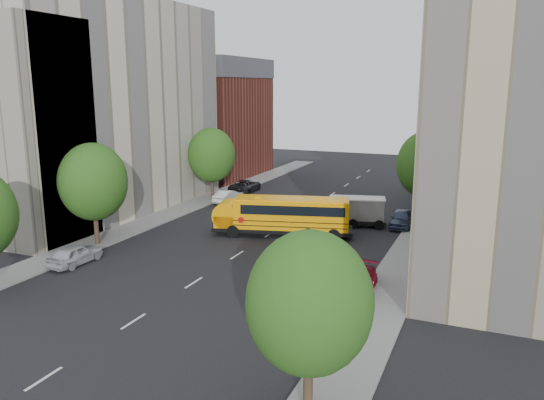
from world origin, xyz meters
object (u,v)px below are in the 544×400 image
Objects in this scene: safari_truck at (352,211)px; parked_car_1 at (228,196)px; street_tree_1 at (93,182)px; parked_car_5 at (428,184)px; parked_car_4 at (401,218)px; school_bus at (281,214)px; parked_car_0 at (75,254)px; parked_car_2 at (245,186)px; street_tree_4 at (426,165)px; street_tree_2 at (211,155)px; street_tree_5 at (440,153)px; parked_car_3 at (353,282)px; street_tree_3 at (309,303)px.

safari_truck is 1.51× the size of parked_car_1.
parked_car_5 is (20.60, 32.84, -4.25)m from street_tree_1.
parked_car_4 is at bearing 3.42° from safari_truck.
school_bus is at bearing 139.28° from parked_car_1.
school_bus is 16.04m from parked_car_0.
parked_car_4 is (19.20, -8.59, 0.02)m from parked_car_2.
street_tree_4 is at bearing 63.50° from parked_car_4.
street_tree_2 is 1.03× the size of street_tree_5.
street_tree_2 reaches higher than parked_car_1.
street_tree_4 is at bearing 39.29° from street_tree_1.
street_tree_4 is at bearing 26.44° from safari_truck.
street_tree_1 reaches higher than parked_car_5.
parked_car_2 reaches higher than parked_car_5.
street_tree_4 reaches higher than parked_car_3.
parked_car_5 is (8.60, 24.73, -1.09)m from school_bus.
street_tree_2 reaches higher than parked_car_3.
street_tree_3 is at bearing -93.97° from parked_car_5.
street_tree_5 is at bearing 53.75° from street_tree_1.
street_tree_2 is 25.06m from street_tree_5.
street_tree_2 is at bearing -149.92° from parked_car_5.
street_tree_2 is 1.56× the size of parked_car_3.
street_tree_2 is 21.27m from parked_car_4.
street_tree_4 reaches higher than street_tree_1.
safari_truck is at bearing 33.96° from school_bus.
street_tree_2 is 1.76× the size of parked_car_4.
street_tree_2 is 6.77m from parked_car_2.
safari_truck is (-5.47, -16.67, -3.36)m from street_tree_5.
safari_truck is at bearing 38.90° from street_tree_1.
street_tree_3 is 28.05m from safari_truck.
parked_car_2 is at bearing 86.55° from street_tree_1.
school_bus is at bearing 121.67° from parked_car_2.
parked_car_0 is at bearing 91.32° from parked_car_1.
parked_car_3 is (-1.40, -19.85, -4.36)m from street_tree_4.
safari_truck reaches higher than parked_car_2.
street_tree_5 is at bearing 28.61° from street_tree_2.
parked_car_2 is (-20.60, 5.20, -4.35)m from street_tree_4.
parked_car_5 is at bearing 95.39° from street_tree_4.
street_tree_4 is 1.85× the size of parked_car_4.
street_tree_4 reaches higher than parked_car_5.
street_tree_1 is 1.80× the size of parked_car_4.
parked_car_2 reaches higher than parked_car_3.
street_tree_3 is 28.89m from parked_car_4.
parked_car_4 is 1.03× the size of parked_car_5.
parked_car_3 is at bearing 96.57° from street_tree_3.
parked_car_0 is (-20.31, 9.87, -3.75)m from street_tree_3.
parked_car_4 is (-1.40, 28.61, -3.71)m from street_tree_3.
street_tree_4 is 5.67m from parked_car_4.
parked_car_2 is at bearing 74.93° from street_tree_2.
parked_car_2 is 31.56m from parked_car_3.
street_tree_5 is 1.81× the size of parked_car_0.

